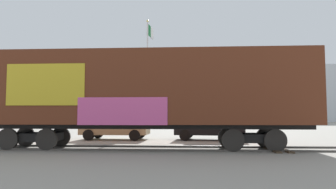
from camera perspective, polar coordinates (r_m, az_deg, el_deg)
name	(u,v)px	position (r m, az deg, el deg)	size (l,w,h in m)	color
ground_plane	(171,149)	(13.27, 0.59, -10.36)	(260.00, 260.00, 0.00)	gray
track	(128,148)	(13.45, -7.60, -10.08)	(60.02, 3.46, 0.08)	#4C4742
freight_car	(141,91)	(13.31, -5.21, 0.72)	(14.81, 3.29, 4.43)	#5B2B19
flagpole	(149,60)	(23.61, -3.71, 6.66)	(0.43, 1.70, 8.88)	silver
hillside	(175,98)	(82.88, 1.30, -0.71)	(131.94, 40.99, 16.87)	silver
parked_car_tan	(115,125)	(18.46, -10.13, -5.79)	(4.10, 2.10, 1.74)	#9E8966
parked_car_black	(209,126)	(18.02, 7.80, -5.99)	(4.24, 2.35, 1.59)	black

